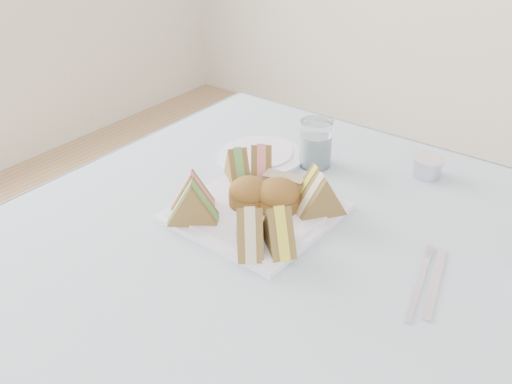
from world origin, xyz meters
The scene contains 18 objects.
tablecloth centered at (0.00, 0.00, 0.74)m, with size 1.02×1.02×0.01m, color silver.
serving_plate centered at (-0.09, 0.03, 0.75)m, with size 0.27×0.27×0.01m, color white.
sandwich_fl_a centered at (-0.19, -0.03, 0.79)m, with size 0.08×0.04×0.07m, color olive, non-canonical shape.
sandwich_fl_b centered at (-0.16, -0.06, 0.80)m, with size 0.09×0.04×0.08m, color olive, non-canonical shape.
sandwich_fr_a centered at (0.00, -0.03, 0.80)m, with size 0.09×0.04×0.08m, color olive, non-canonical shape.
sandwich_fr_b centered at (-0.03, -0.07, 0.80)m, with size 0.09×0.04×0.08m, color olive, non-canonical shape.
sandwich_bl_a centered at (-0.19, 0.10, 0.79)m, with size 0.08×0.04×0.07m, color olive, non-canonical shape.
sandwich_bl_b centered at (-0.16, 0.13, 0.80)m, with size 0.09×0.04×0.08m, color olive, non-canonical shape.
sandwich_br_a centered at (0.00, 0.09, 0.80)m, with size 0.09×0.04×0.08m, color olive, non-canonical shape.
sandwich_br_b centered at (-0.03, 0.13, 0.79)m, with size 0.08×0.04×0.07m, color olive, non-canonical shape.
scone_left centered at (-0.11, 0.04, 0.78)m, with size 0.08×0.08×0.05m, color brown.
scone_right centered at (-0.07, 0.06, 0.79)m, with size 0.08×0.08×0.05m, color brown.
pastry_slice centered at (-0.09, 0.11, 0.78)m, with size 0.08×0.03×0.04m, color tan.
side_plate centered at (-0.22, 0.22, 0.75)m, with size 0.19×0.19×0.01m, color white.
water_glass centered at (-0.11, 0.27, 0.80)m, with size 0.07×0.07×0.10m, color white.
tea_strainer centered at (0.10, 0.37, 0.76)m, with size 0.07×0.07×0.04m, color silver.
knife centered at (0.25, 0.05, 0.75)m, with size 0.01×0.18×0.00m, color silver.
fork centered at (0.23, 0.02, 0.75)m, with size 0.01×0.17×0.00m, color silver.
Camera 1 is at (0.44, -0.68, 1.33)m, focal length 40.00 mm.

